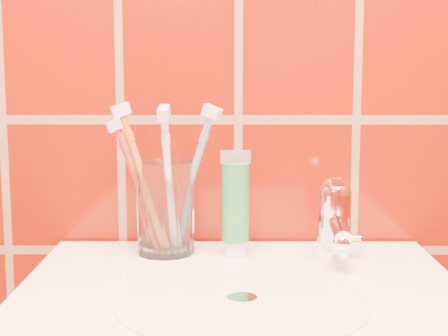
{
  "coord_description": "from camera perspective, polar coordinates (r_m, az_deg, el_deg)",
  "views": [
    {
      "loc": [
        -0.02,
        0.14,
        1.12
      ],
      "look_at": [
        -0.02,
        1.08,
        0.98
      ],
      "focal_mm": 55.0,
      "sensor_mm": 36.0,
      "label": 1
    }
  ],
  "objects": [
    {
      "name": "toothbrush_0",
      "position": [
        0.98,
        -6.6,
        -1.19
      ],
      "size": [
        0.13,
        0.11,
        0.23
      ],
      "primitive_type": null,
      "rotation": [
        0.3,
        0.0,
        -1.26
      ],
      "color": "#C47022",
      "rests_on": "glass_tumbler"
    },
    {
      "name": "toothbrush_2",
      "position": [
        0.99,
        -2.82,
        -1.15
      ],
      "size": [
        0.15,
        0.14,
        0.23
      ],
      "primitive_type": null,
      "rotation": [
        0.34,
        0.0,
        1.1
      ],
      "color": "#6792B8",
      "rests_on": "glass_tumbler"
    },
    {
      "name": "toothbrush_3",
      "position": [
        1.01,
        -7.05,
        -1.64
      ],
      "size": [
        0.15,
        0.14,
        0.21
      ],
      "primitive_type": null,
      "rotation": [
        0.39,
        0.0,
        -2.01
      ],
      "color": "#A83824",
      "rests_on": "glass_tumbler"
    },
    {
      "name": "toothbrush_1",
      "position": [
        0.97,
        -4.61,
        -1.36
      ],
      "size": [
        0.04,
        0.15,
        0.24
      ],
      "primitive_type": null,
      "rotation": [
        0.3,
        0.0,
        -0.09
      ],
      "color": "white",
      "rests_on": "glass_tumbler"
    },
    {
      "name": "toothpaste_tube",
      "position": [
        0.99,
        0.94,
        -3.25
      ],
      "size": [
        0.04,
        0.04,
        0.15
      ],
      "rotation": [
        0.0,
        0.0,
        0.12
      ],
      "color": "white",
      "rests_on": "pedestal_sink"
    },
    {
      "name": "faucet",
      "position": [
        0.99,
        9.16,
        -3.93
      ],
      "size": [
        0.05,
        0.11,
        0.12
      ],
      "color": "white",
      "rests_on": "pedestal_sink"
    },
    {
      "name": "glass_tumbler",
      "position": [
        1.01,
        -4.89,
        -3.3
      ],
      "size": [
        0.11,
        0.11,
        0.14
      ],
      "primitive_type": "cylinder",
      "rotation": [
        0.0,
        0.0,
        -0.37
      ],
      "color": "white",
      "rests_on": "pedestal_sink"
    }
  ]
}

